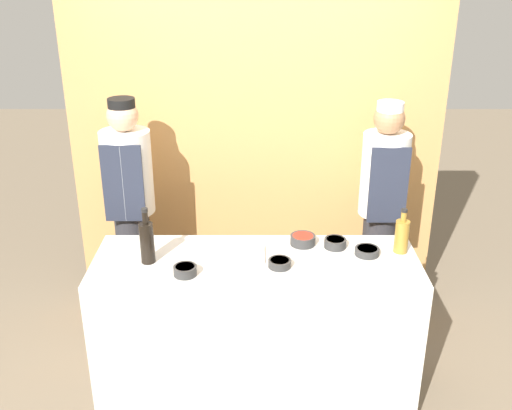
# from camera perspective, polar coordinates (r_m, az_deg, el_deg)

# --- Properties ---
(ground_plane) EXTENTS (14.00, 14.00, 0.00)m
(ground_plane) POSITION_cam_1_polar(r_m,az_deg,el_deg) (3.88, 0.00, -17.13)
(ground_plane) COLOR #756651
(cabinet_wall) EXTENTS (2.59, 0.18, 2.40)m
(cabinet_wall) POSITION_cam_1_polar(r_m,az_deg,el_deg) (4.29, -0.00, 5.40)
(cabinet_wall) COLOR #B7844C
(cabinet_wall) RESTS_ON ground_plane
(counter) EXTENTS (1.83, 0.61, 0.91)m
(counter) POSITION_cam_1_polar(r_m,az_deg,el_deg) (3.60, 0.00, -11.60)
(counter) COLOR beige
(counter) RESTS_ON ground_plane
(sauce_bowl_brown) EXTENTS (0.13, 0.13, 0.04)m
(sauce_bowl_brown) POSITION_cam_1_polar(r_m,az_deg,el_deg) (3.28, 2.27, -5.53)
(sauce_bowl_brown) COLOR #2D2D2D
(sauce_bowl_brown) RESTS_ON counter
(sauce_bowl_red) EXTENTS (0.15, 0.15, 0.06)m
(sauce_bowl_red) POSITION_cam_1_polar(r_m,az_deg,el_deg) (3.53, 4.48, -3.28)
(sauce_bowl_red) COLOR #2D2D2D
(sauce_bowl_red) RESTS_ON counter
(sauce_bowl_yellow) EXTENTS (0.14, 0.14, 0.04)m
(sauce_bowl_yellow) POSITION_cam_1_polar(r_m,az_deg,el_deg) (3.46, 10.53, -4.33)
(sauce_bowl_yellow) COLOR #2D2D2D
(sauce_bowl_yellow) RESTS_ON counter
(sauce_bowl_orange) EXTENTS (0.13, 0.13, 0.05)m
(sauce_bowl_orange) POSITION_cam_1_polar(r_m,az_deg,el_deg) (3.51, 7.55, -3.57)
(sauce_bowl_orange) COLOR #2D2D2D
(sauce_bowl_orange) RESTS_ON counter
(sauce_bowl_purple) EXTENTS (0.13, 0.13, 0.05)m
(sauce_bowl_purple) POSITION_cam_1_polar(r_m,az_deg,el_deg) (3.22, -6.76, -6.16)
(sauce_bowl_purple) COLOR #2D2D2D
(sauce_bowl_purple) RESTS_ON counter
(cutting_board) EXTENTS (0.31, 0.20, 0.02)m
(cutting_board) POSITION_cam_1_polar(r_m,az_deg,el_deg) (3.40, -1.78, -4.70)
(cutting_board) COLOR white
(cutting_board) RESTS_ON counter
(bottle_soy) EXTENTS (0.08, 0.08, 0.32)m
(bottle_soy) POSITION_cam_1_polar(r_m,az_deg,el_deg) (3.34, -10.34, -3.43)
(bottle_soy) COLOR black
(bottle_soy) RESTS_ON counter
(bottle_vinegar) EXTENTS (0.08, 0.08, 0.27)m
(bottle_vinegar) POSITION_cam_1_polar(r_m,az_deg,el_deg) (3.50, 13.71, -2.81)
(bottle_vinegar) COLOR olive
(bottle_vinegar) RESTS_ON counter
(chef_left) EXTENTS (0.32, 0.32, 1.67)m
(chef_left) POSITION_cam_1_polar(r_m,az_deg,el_deg) (4.06, -11.83, -0.53)
(chef_left) COLOR #28282D
(chef_left) RESTS_ON ground_plane
(chef_right) EXTENTS (0.31, 0.31, 1.65)m
(chef_right) POSITION_cam_1_polar(r_m,az_deg,el_deg) (4.06, 11.82, -0.61)
(chef_right) COLOR #28282D
(chef_right) RESTS_ON ground_plane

